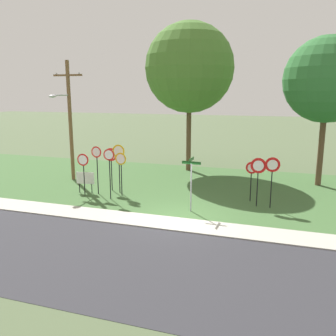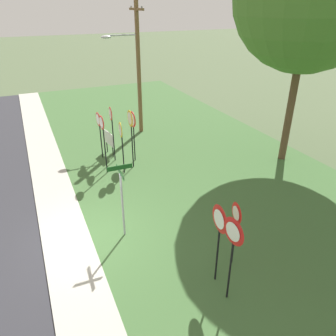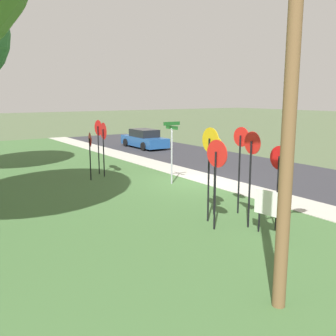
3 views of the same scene
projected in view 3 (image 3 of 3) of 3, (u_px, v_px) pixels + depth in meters
The scene contains 17 objects.
ground_plane at pixel (197, 183), 17.25m from camera, with size 160.00×160.00×0.00m, color #4C5B3D.
road_asphalt at pixel (270, 171), 19.89m from camera, with size 44.00×6.40×0.01m, color #2D2D33.
sidewalk_strip at pixel (211, 180), 17.69m from camera, with size 44.00×1.60×0.06m, color #ADAA9E.
grass_median at pixel (67, 203), 13.95m from camera, with size 44.00×12.00×0.04m, color #3D6033.
stop_sign_near_left at pixel (216, 159), 12.24m from camera, with size 0.69×0.12×2.54m.
stop_sign_near_right at pixel (251, 160), 10.97m from camera, with size 0.65×0.11×2.82m.
stop_sign_far_left at pixel (240, 152), 12.33m from camera, with size 0.63×0.11×2.84m.
stop_sign_far_center at pixel (210, 153), 11.51m from camera, with size 0.77×0.10×2.89m.
stop_sign_far_right at pixel (216, 164), 10.82m from camera, with size 0.79×0.11×2.61m.
stop_sign_center_tall at pixel (279, 170), 10.80m from camera, with size 0.69×0.10×2.45m.
yield_sign_near_left at pixel (99, 134), 18.70m from camera, with size 0.76×0.12×2.66m.
yield_sign_near_right at pixel (104, 136), 18.12m from camera, with size 0.80×0.11×2.58m.
yield_sign_far_left at pixel (90, 145), 17.38m from camera, with size 0.64×0.15×2.19m.
street_name_post at pixel (172, 147), 16.64m from camera, with size 0.96×0.82×2.72m.
utility_pole at pixel (298, 67), 6.38m from camera, with size 2.10×2.16×7.90m.
notice_board at pixel (272, 206), 10.53m from camera, with size 1.09×0.19×1.25m.
parked_sedan_distant at pixel (144, 139), 28.86m from camera, with size 4.52×1.96×1.39m.
Camera 3 is at (-13.22, 10.49, 3.85)m, focal length 41.06 mm.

